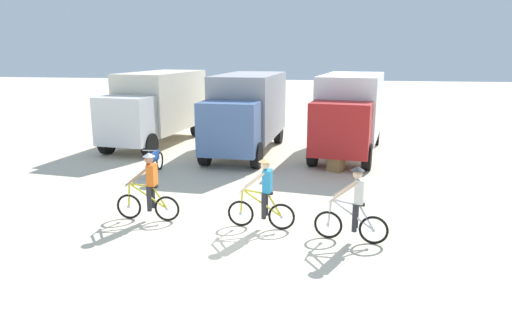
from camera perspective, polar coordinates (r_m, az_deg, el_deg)
The scene contains 9 objects.
ground_plane at distance 11.02m, azimuth -3.83°, elevation -10.09°, with size 120.00×120.00×0.00m, color beige.
box_truck_cream_rv at distance 22.57m, azimuth -12.03°, elevation 6.69°, with size 3.13×6.98×3.35m.
box_truck_grey_hauler at distance 20.16m, azimuth -1.13°, elevation 6.21°, with size 2.72×6.87×3.35m.
box_truck_avon_van at distance 20.33m, azimuth 11.38°, elevation 6.01°, with size 3.30×7.02×3.35m.
cyclist_orange_shirt at distance 12.44m, azimuth -12.97°, elevation -3.51°, with size 1.73×0.52×1.82m.
cyclist_cowboy_hat at distance 11.58m, azimuth 0.90°, elevation -4.42°, with size 1.73×0.52×1.82m.
cyclist_near_camera at distance 11.02m, azimuth 11.92°, elevation -5.66°, with size 1.72×0.54×1.82m.
bicycle_spare at distance 17.23m, azimuth -12.28°, elevation -0.32°, with size 0.50×1.73×0.97m.
supply_crate at distance 17.42m, azimuth 9.77°, elevation -0.56°, with size 0.50×0.52×0.50m, color olive.
Camera 1 is at (2.32, -9.85, 4.38)m, focal length 32.68 mm.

